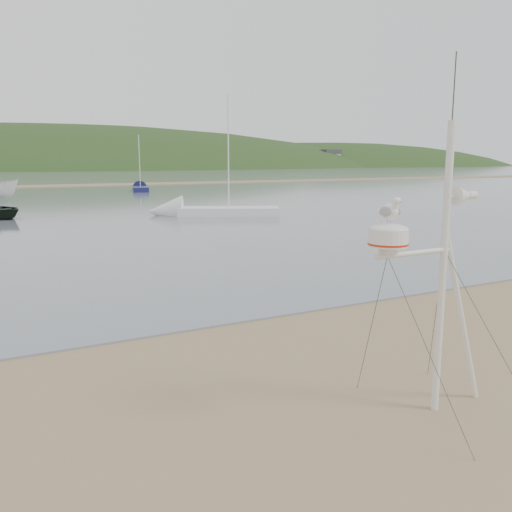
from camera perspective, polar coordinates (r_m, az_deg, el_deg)
name	(u,v)px	position (r m, az deg, el deg)	size (l,w,h in m)	color
ground	(90,462)	(7.02, -17.08, -19.98)	(560.00, 560.00, 0.00)	#83694B
hill_ridge	(19,217)	(242.92, -23.70, 3.77)	(620.00, 180.00, 80.00)	#1C3314
mast_rig	(439,331)	(7.84, 18.69, -7.54)	(2.14, 2.28, 4.82)	silver
sailboat_white_near	(192,211)	(34.16, -6.78, 4.71)	(8.23, 5.45, 8.11)	silver
sailboat_blue_far	(140,188)	(63.39, -12.11, 7.01)	(3.30, 6.91, 6.68)	#141747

